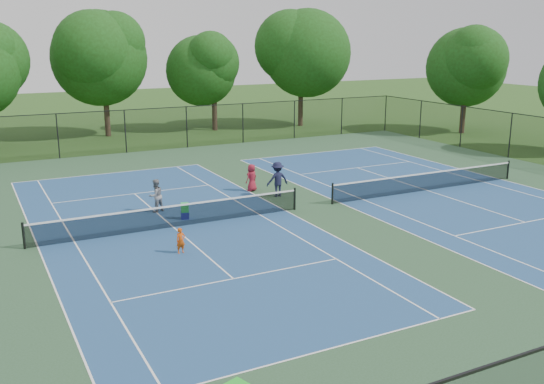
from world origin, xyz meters
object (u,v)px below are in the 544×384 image
tree_back_b (103,54)px  tree_back_c (213,66)px  instructor (156,196)px  ball_hopper (185,208)px  tree_side_e (467,63)px  bystander_c (252,178)px  ball_crate (185,215)px  child_player (181,241)px  tree_back_d (301,49)px  bystander_b (277,179)px

tree_back_b → tree_back_c: size_ratio=1.19×
instructor → ball_hopper: 1.89m
tree_back_b → tree_side_e: bearing=-24.0°
bystander_c → ball_crate: bystander_c is taller
child_player → tree_back_d: bearing=46.6°
tree_back_c → bystander_c: size_ratio=5.80×
bystander_c → ball_hopper: 5.81m
tree_side_e → bystander_c: (-24.31, -9.83, -5.09)m
tree_back_c → bystander_c: bearing=-106.9°
tree_back_d → bystander_c: bearing=-125.8°
bystander_c → instructor: bearing=-5.7°
tree_side_e → bystander_c: tree_side_e is taller
child_player → bystander_c: bystander_c is taller
tree_back_b → tree_back_c: tree_back_b is taller
tree_back_d → bystander_c: tree_back_d is taller
tree_side_e → tree_back_d: bearing=135.0°
tree_side_e → ball_hopper: 32.36m
ball_hopper → tree_back_c: bearing=65.1°
tree_back_b → bystander_c: 22.77m
instructor → ball_crate: bearing=93.1°
tree_back_c → bystander_b: 23.56m
tree_side_e → child_player: bearing=-150.8°
bystander_b → ball_hopper: size_ratio=4.35×
tree_back_c → instructor: 25.78m
instructor → tree_side_e: bearing=178.2°
instructor → bystander_c: size_ratio=1.08×
ball_crate → tree_back_b: bearing=85.1°
tree_back_c → tree_back_d: size_ratio=0.81×
tree_back_c → instructor: size_ratio=5.38×
tree_back_b → bystander_b: size_ratio=5.60×
child_player → bystander_c: bearing=42.8°
tree_side_e → child_player: 35.62m
child_player → ball_crate: (1.60, 4.13, -0.33)m
ball_hopper → tree_side_e: bearing=24.1°
ball_crate → ball_hopper: ball_hopper is taller
child_player → tree_side_e: bearing=23.2°
child_player → ball_hopper: bearing=62.8°
bystander_c → tree_side_e: bearing=-178.9°
bystander_b → tree_back_c: bearing=-102.1°
tree_back_c → tree_side_e: 21.10m
tree_back_c → ball_crate: bearing=-114.9°
tree_back_d → ball_crate: 30.69m
tree_back_d → bystander_c: 25.20m
bystander_b → bystander_c: bystander_b is taller
tree_back_c → tree_back_d: tree_back_d is taller
ball_crate → ball_hopper: (0.00, -0.00, 0.37)m
bystander_b → bystander_c: 1.75m
tree_back_b → ball_crate: bearing=-94.9°
tree_side_e → tree_back_b: bearing=156.0°
tree_back_c → tree_back_b: bearing=173.7°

